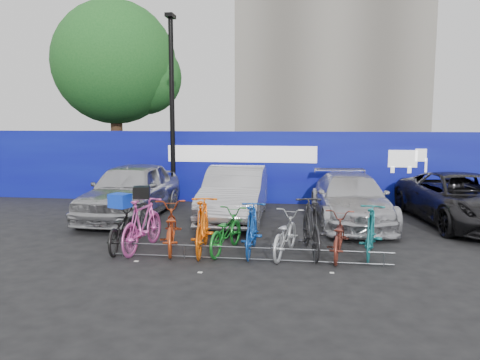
% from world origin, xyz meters
% --- Properties ---
extents(ground, '(100.00, 100.00, 0.00)m').
position_xyz_m(ground, '(0.00, 0.00, 0.00)').
color(ground, black).
rests_on(ground, ground).
extents(hoarding, '(22.00, 0.18, 2.40)m').
position_xyz_m(hoarding, '(0.01, 6.00, 1.20)').
color(hoarding, '#090A87').
rests_on(hoarding, ground).
extents(tree, '(5.40, 5.20, 7.80)m').
position_xyz_m(tree, '(-6.77, 10.06, 5.07)').
color(tree, '#382314').
rests_on(tree, ground).
extents(lamppost, '(0.25, 0.50, 6.11)m').
position_xyz_m(lamppost, '(-3.20, 5.40, 3.27)').
color(lamppost, black).
rests_on(lamppost, ground).
extents(bike_rack, '(5.60, 0.03, 0.30)m').
position_xyz_m(bike_rack, '(-0.00, -0.60, 0.16)').
color(bike_rack, '#595B60').
rests_on(bike_rack, ground).
extents(car_0, '(1.94, 4.68, 1.58)m').
position_xyz_m(car_0, '(-3.80, 3.10, 0.79)').
color(car_0, '#ACADB1').
rests_on(car_0, ground).
extents(car_1, '(1.66, 4.51, 1.48)m').
position_xyz_m(car_1, '(-0.81, 3.21, 0.74)').
color(car_1, '#AFAFB4').
rests_on(car_1, ground).
extents(car_2, '(2.17, 4.66, 1.32)m').
position_xyz_m(car_2, '(2.34, 3.25, 0.66)').
color(car_2, silver).
rests_on(car_2, ground).
extents(car_3, '(2.91, 5.17, 1.36)m').
position_xyz_m(car_3, '(5.28, 3.41, 0.68)').
color(car_3, black).
rests_on(car_3, ground).
extents(bike_0, '(0.78, 1.80, 0.92)m').
position_xyz_m(bike_0, '(-2.83, -0.09, 0.46)').
color(bike_0, black).
rests_on(bike_0, ground).
extents(bike_1, '(0.73, 1.94, 1.14)m').
position_xyz_m(bike_1, '(-2.34, -0.11, 0.57)').
color(bike_1, '#DE50B2').
rests_on(bike_1, ground).
extents(bike_2, '(1.12, 2.01, 1.00)m').
position_xyz_m(bike_2, '(-1.76, -0.01, 0.50)').
color(bike_2, '#AC3B15').
rests_on(bike_2, ground).
extents(bike_3, '(0.72, 1.98, 1.17)m').
position_xyz_m(bike_3, '(-1.02, -0.12, 0.58)').
color(bike_3, '#F9600B').
rests_on(bike_3, ground).
extents(bike_4, '(0.93, 1.80, 0.90)m').
position_xyz_m(bike_4, '(-0.55, 0.00, 0.45)').
color(bike_4, '#177C23').
rests_on(bike_4, ground).
extents(bike_5, '(0.51, 1.79, 1.07)m').
position_xyz_m(bike_5, '(0.01, -0.06, 0.54)').
color(bike_5, '#11429E').
rests_on(bike_5, ground).
extents(bike_6, '(0.94, 1.80, 0.90)m').
position_xyz_m(bike_6, '(0.69, -0.09, 0.45)').
color(bike_6, '#B3B6BA').
rests_on(bike_6, ground).
extents(bike_7, '(0.83, 2.02, 1.18)m').
position_xyz_m(bike_7, '(1.23, 0.08, 0.59)').
color(bike_7, black).
rests_on(bike_7, ground).
extents(bike_8, '(0.82, 1.77, 0.90)m').
position_xyz_m(bike_8, '(1.77, -0.09, 0.45)').
color(bike_8, maroon).
rests_on(bike_8, ground).
extents(bike_9, '(0.84, 1.82, 1.05)m').
position_xyz_m(bike_9, '(2.44, 0.09, 0.53)').
color(bike_9, '#166B70').
rests_on(bike_9, ground).
extents(cargo_crate, '(0.50, 0.43, 0.30)m').
position_xyz_m(cargo_crate, '(-2.83, -0.09, 1.07)').
color(cargo_crate, '#0E36D1').
rests_on(cargo_crate, bike_0).
extents(cargo_topcase, '(0.40, 0.38, 0.25)m').
position_xyz_m(cargo_topcase, '(-2.34, -0.11, 1.26)').
color(cargo_topcase, black).
rests_on(cargo_topcase, bike_1).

